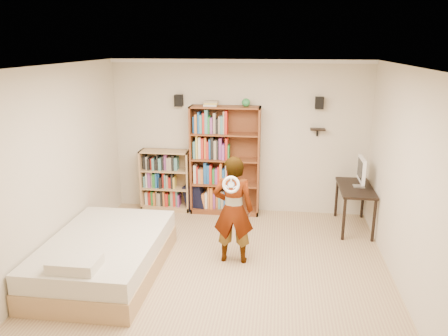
{
  "coord_description": "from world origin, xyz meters",
  "views": [
    {
      "loc": [
        0.71,
        -5.04,
        2.97
      ],
      "look_at": [
        -0.02,
        0.6,
        1.33
      ],
      "focal_mm": 35.0,
      "sensor_mm": 36.0,
      "label": 1
    }
  ],
  "objects_px": {
    "person": "(233,210)",
    "computer_desk": "(354,208)",
    "tall_bookshelf": "(225,161)",
    "low_bookshelf": "(166,180)",
    "daybed": "(105,251)"
  },
  "relations": [
    {
      "from": "tall_bookshelf",
      "to": "daybed",
      "type": "xyz_separation_m",
      "value": [
        -1.3,
        -2.38,
        -0.64
      ]
    },
    {
      "from": "low_bookshelf",
      "to": "person",
      "type": "xyz_separation_m",
      "value": [
        1.44,
        -1.82,
        0.21
      ]
    },
    {
      "from": "computer_desk",
      "to": "person",
      "type": "bearing_deg",
      "value": -143.38
    },
    {
      "from": "person",
      "to": "computer_desk",
      "type": "bearing_deg",
      "value": -143.98
    },
    {
      "from": "low_bookshelf",
      "to": "daybed",
      "type": "relative_size",
      "value": 0.51
    },
    {
      "from": "low_bookshelf",
      "to": "daybed",
      "type": "height_order",
      "value": "low_bookshelf"
    },
    {
      "from": "computer_desk",
      "to": "daybed",
      "type": "xyz_separation_m",
      "value": [
        -3.49,
        -1.95,
        -0.04
      ]
    },
    {
      "from": "computer_desk",
      "to": "daybed",
      "type": "relative_size",
      "value": 0.49
    },
    {
      "from": "daybed",
      "to": "person",
      "type": "relative_size",
      "value": 1.42
    },
    {
      "from": "tall_bookshelf",
      "to": "low_bookshelf",
      "type": "height_order",
      "value": "tall_bookshelf"
    },
    {
      "from": "tall_bookshelf",
      "to": "low_bookshelf",
      "type": "xyz_separation_m",
      "value": [
        -1.09,
        0.01,
        -0.41
      ]
    },
    {
      "from": "daybed",
      "to": "low_bookshelf",
      "type": "bearing_deg",
      "value": 85.05
    },
    {
      "from": "computer_desk",
      "to": "person",
      "type": "distance_m",
      "value": 2.34
    },
    {
      "from": "daybed",
      "to": "person",
      "type": "distance_m",
      "value": 1.79
    },
    {
      "from": "low_bookshelf",
      "to": "person",
      "type": "distance_m",
      "value": 2.33
    }
  ]
}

